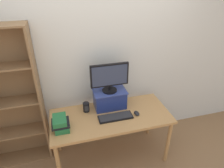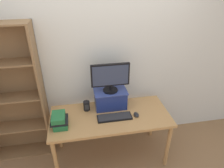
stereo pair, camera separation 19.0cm
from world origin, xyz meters
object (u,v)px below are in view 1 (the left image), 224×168
Objects in this scene: desk at (111,120)px; keyboard at (115,117)px; bookshelf_unit at (2,102)px; riser_box at (110,98)px; book_stack at (61,123)px; computer_monitor at (110,77)px; desk_speaker at (86,107)px; computer_mouse at (137,113)px.

keyboard reaches higher than desk.
bookshelf_unit reaches higher than riser_box.
book_stack reaches higher than desk.
computer_monitor is 2.17× the size of book_stack.
riser_box is 0.33m from computer_monitor.
desk is at bearing -100.78° from computer_monitor.
riser_box is at bearing 90.00° from computer_monitor.
desk is 0.37m from desk_speaker.
book_stack is at bearing -172.22° from desk.
bookshelf_unit is 18.31× the size of computer_mouse.
book_stack reaches higher than keyboard.
computer_mouse is 0.97m from book_stack.
computer_monitor is (1.35, -0.14, 0.23)m from bookshelf_unit.
desk is 0.35m from computer_mouse.
computer_monitor is at bearing 91.40° from keyboard.
keyboard is at bearing -16.40° from bookshelf_unit.
keyboard is at bearing 1.93° from book_stack.
desk is 3.09× the size of computer_monitor.
riser_box is 4.25× the size of computer_mouse.
bookshelf_unit is 8.25× the size of book_stack.
desk is 0.12m from keyboard.
bookshelf_unit is 1.71m from computer_mouse.
riser_box reaches higher than book_stack.
computer_mouse is at bearing -11.87° from desk.
computer_monitor reaches higher than desk.
book_stack is (0.68, -0.42, -0.15)m from bookshelf_unit.
riser_box is 0.34m from desk_speaker.
riser_box reaches higher than desk_speaker.
bookshelf_unit reaches higher than computer_mouse.
desk is 0.66m from book_stack.
desk is at bearing 168.13° from computer_mouse.
desk is 11.70× the size of desk_speaker.
bookshelf_unit reaches higher than desk_speaker.
computer_mouse is 0.67m from desk_speaker.
computer_monitor is at bearing -90.00° from riser_box.
keyboard is (0.01, -0.26, -0.45)m from computer_monitor.
desk_speaker reaches higher than desk.
bookshelf_unit is at bearing 166.16° from computer_mouse.
bookshelf_unit is at bearing 163.60° from keyboard.
book_stack is (-0.67, -0.29, -0.38)m from computer_monitor.
computer_mouse is 0.78× the size of desk_speaker.
computer_monitor is 3.78× the size of desk_speaker.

